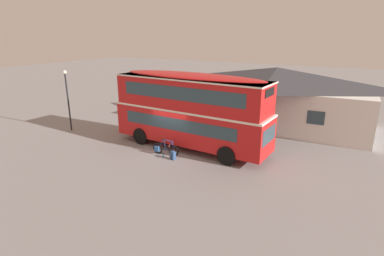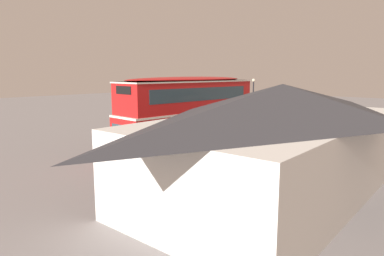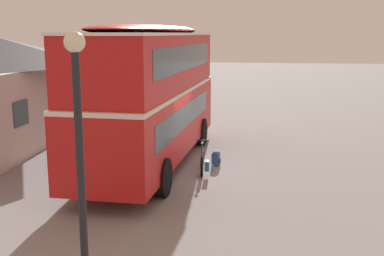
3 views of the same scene
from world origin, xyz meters
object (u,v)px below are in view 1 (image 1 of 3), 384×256
object	(u,v)px
water_bottle_blue_sports	(163,155)
street_lamp	(67,94)
touring_bicycle	(165,149)
double_decker_bus	(190,108)
backpack_on_ground	(173,155)

from	to	relation	value
water_bottle_blue_sports	street_lamp	world-z (taller)	street_lamp
touring_bicycle	water_bottle_blue_sports	bearing A→B (deg)	-70.62
double_decker_bus	backpack_on_ground	xyz separation A→B (m)	(0.09, -2.21, -2.37)
backpack_on_ground	street_lamp	xyz separation A→B (m)	(-9.86, 0.90, 2.54)
double_decker_bus	backpack_on_ground	size ratio (longest dim) A/B	19.41
backpack_on_ground	water_bottle_blue_sports	size ratio (longest dim) A/B	2.30
double_decker_bus	street_lamp	distance (m)	9.86
double_decker_bus	backpack_on_ground	distance (m)	3.24
touring_bicycle	street_lamp	xyz separation A→B (m)	(-9.03, 0.54, 2.44)
touring_bicycle	street_lamp	bearing A→B (deg)	176.55
street_lamp	touring_bicycle	bearing A→B (deg)	-3.45
touring_bicycle	backpack_on_ground	xyz separation A→B (m)	(0.83, -0.36, -0.10)
double_decker_bus	street_lamp	world-z (taller)	double_decker_bus
double_decker_bus	water_bottle_blue_sports	xyz separation A→B (m)	(-0.63, -2.17, -2.54)
water_bottle_blue_sports	street_lamp	size ratio (longest dim) A/B	0.05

